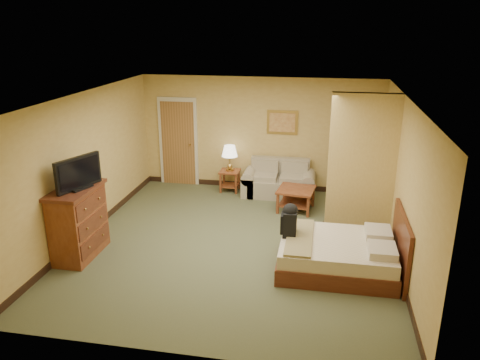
% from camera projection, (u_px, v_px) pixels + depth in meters
% --- Properties ---
extents(floor, '(6.00, 6.00, 0.00)m').
position_uv_depth(floor, '(235.00, 243.00, 8.36)').
color(floor, '#4E5335').
rests_on(floor, ground).
extents(ceiling, '(6.00, 6.00, 0.00)m').
position_uv_depth(ceiling, '(235.00, 98.00, 7.52)').
color(ceiling, white).
rests_on(ceiling, back_wall).
extents(back_wall, '(5.50, 0.02, 2.60)m').
position_uv_depth(back_wall, '(260.00, 134.00, 10.73)').
color(back_wall, tan).
rests_on(back_wall, floor).
extents(left_wall, '(0.02, 6.00, 2.60)m').
position_uv_depth(left_wall, '(85.00, 166.00, 8.41)').
color(left_wall, tan).
rests_on(left_wall, floor).
extents(right_wall, '(0.02, 6.00, 2.60)m').
position_uv_depth(right_wall, '(404.00, 184.00, 7.47)').
color(right_wall, tan).
rests_on(right_wall, floor).
extents(partition, '(1.20, 0.15, 2.60)m').
position_uv_depth(partition, '(362.00, 165.00, 8.43)').
color(partition, tan).
rests_on(partition, floor).
extents(door, '(0.94, 0.16, 2.10)m').
position_uv_depth(door, '(178.00, 142.00, 11.12)').
color(door, beige).
rests_on(door, floor).
extents(baseboard, '(5.50, 0.02, 0.12)m').
position_uv_depth(baseboard, '(259.00, 185.00, 11.12)').
color(baseboard, black).
rests_on(baseboard, floor).
extents(loveseat, '(1.62, 0.75, 0.82)m').
position_uv_depth(loveseat, '(279.00, 184.00, 10.58)').
color(loveseat, '#9D9277').
rests_on(loveseat, floor).
extents(side_table, '(0.45, 0.45, 0.50)m').
position_uv_depth(side_table, '(230.00, 178.00, 10.83)').
color(side_table, maroon).
rests_on(side_table, floor).
extents(table_lamp, '(0.36, 0.36, 0.59)m').
position_uv_depth(table_lamp, '(230.00, 152.00, 10.63)').
color(table_lamp, '#AF8A40').
rests_on(table_lamp, side_table).
extents(coffee_table, '(0.82, 0.82, 0.47)m').
position_uv_depth(coffee_table, '(296.00, 195.00, 9.73)').
color(coffee_table, maroon).
rests_on(coffee_table, floor).
extents(wall_picture, '(0.70, 0.04, 0.54)m').
position_uv_depth(wall_picture, '(282.00, 122.00, 10.52)').
color(wall_picture, '#B78E3F').
rests_on(wall_picture, back_wall).
extents(dresser, '(0.59, 1.13, 1.21)m').
position_uv_depth(dresser, '(79.00, 222.00, 7.75)').
color(dresser, maroon).
rests_on(dresser, floor).
extents(tv, '(0.37, 0.83, 0.53)m').
position_uv_depth(tv, '(78.00, 174.00, 7.46)').
color(tv, black).
rests_on(tv, dresser).
extents(bed, '(1.89, 1.54, 0.99)m').
position_uv_depth(bed, '(341.00, 254.00, 7.40)').
color(bed, '#4D1F12').
rests_on(bed, floor).
extents(backpack, '(0.25, 0.32, 0.54)m').
position_uv_depth(backpack, '(290.00, 219.00, 7.46)').
color(backpack, black).
rests_on(backpack, bed).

